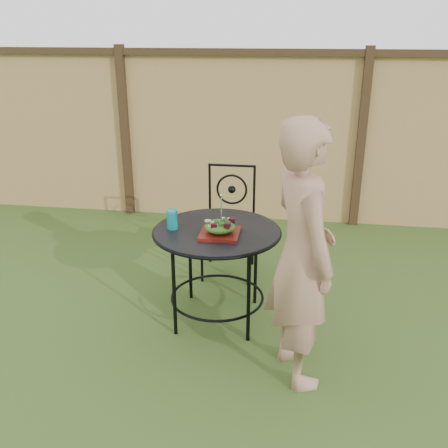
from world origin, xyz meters
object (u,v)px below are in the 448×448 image
(diner, at_px, (302,256))
(salad_plate, at_px, (220,234))
(patio_chair, at_px, (229,218))
(patio_table, at_px, (217,247))

(diner, bearing_deg, salad_plate, 27.72)
(patio_chair, height_order, salad_plate, patio_chair)
(diner, bearing_deg, patio_table, 24.11)
(patio_table, relative_size, patio_chair, 0.97)
(patio_table, xyz_separation_m, diner, (0.60, -0.55, 0.23))
(patio_table, height_order, diner, diner)
(diner, height_order, salad_plate, diner)
(patio_table, xyz_separation_m, patio_chair, (-0.03, 0.81, -0.08))
(patio_table, height_order, salad_plate, salad_plate)
(patio_table, height_order, patio_chair, patio_chair)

